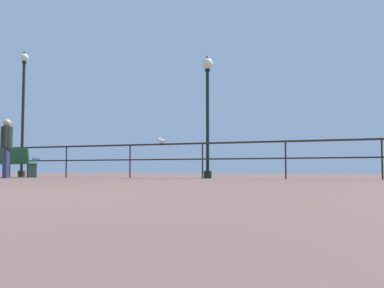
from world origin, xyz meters
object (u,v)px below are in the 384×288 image
Objects in this scene: lamppost_left at (23,104)px; person_by_bench at (7,144)px; bench_far_left at (11,161)px; seagull_on_rail at (161,141)px; lamppost_center at (208,99)px.

person_by_bench is (1.37, -2.12, -1.58)m from lamppost_left.
bench_far_left is 5.13m from seagull_on_rail.
seagull_on_rail is (4.21, 1.82, 0.11)m from person_by_bench.
person_by_bench is at bearing -57.16° from lamppost_left.
bench_far_left is 0.94× the size of person_by_bench.
lamppost_center is at bearing 12.10° from seagull_on_rail.
lamppost_left is at bearing 176.95° from seagull_on_rail.
seagull_on_rail is (-1.39, -0.30, -1.24)m from lamppost_center.
lamppost_center is at bearing 9.44° from bench_far_left.
seagull_on_rail is at bearing -167.90° from lamppost_center.
lamppost_center is at bearing 0.00° from lamppost_left.
lamppost_left reaches higher than lamppost_center.
lamppost_left reaches higher than bench_far_left.
person_by_bench is (0.83, -1.05, 0.48)m from bench_far_left.
lamppost_left is 2.97m from person_by_bench.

